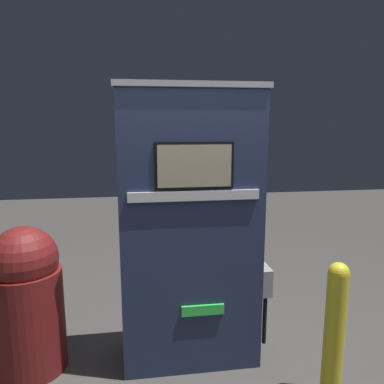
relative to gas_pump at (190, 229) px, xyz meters
The scene contains 4 objects.
ground_plane 1.08m from the gas_pump, 90.64° to the right, with size 14.00×14.00×0.00m, color #423F3D.
gas_pump is the anchor object (origin of this frame).
safety_bollard 1.20m from the gas_pump, 32.45° to the right, with size 0.14×0.14×0.96m.
trash_bin 1.32m from the gas_pump, behind, with size 0.52×0.52×1.12m.
Camera 1 is at (-0.39, -2.48, 1.85)m, focal length 35.00 mm.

